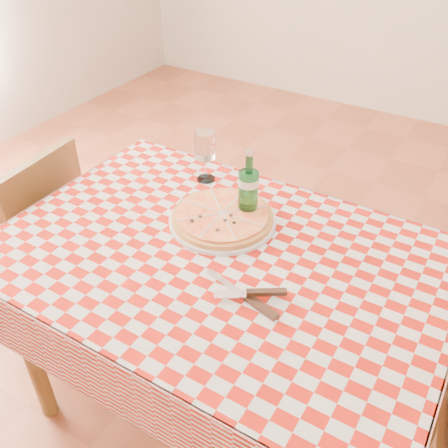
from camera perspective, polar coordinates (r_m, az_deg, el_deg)
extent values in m
plane|color=#984C31|center=(2.01, -0.43, -20.24)|extent=(6.00, 6.00, 0.00)
cube|color=brown|center=(1.45, -0.56, -4.24)|extent=(1.20, 0.80, 0.04)
cylinder|color=brown|center=(1.84, -21.39, -13.07)|extent=(0.06, 0.06, 0.71)
cylinder|color=brown|center=(2.15, -7.98, -1.86)|extent=(0.06, 0.06, 0.71)
cylinder|color=brown|center=(1.84, 20.36, -12.66)|extent=(0.06, 0.06, 0.71)
cube|color=#9F1309|center=(1.44, -0.56, -3.51)|extent=(1.30, 0.90, 0.01)
cylinder|color=brown|center=(1.82, 22.64, -20.63)|extent=(0.04, 0.04, 0.45)
cube|color=brown|center=(2.19, -21.65, -2.04)|extent=(0.41, 0.41, 0.04)
cylinder|color=brown|center=(2.31, -14.93, -5.08)|extent=(0.03, 0.03, 0.39)
cylinder|color=brown|center=(2.50, -20.67, -2.73)|extent=(0.03, 0.03, 0.39)
cylinder|color=brown|center=(2.15, -20.31, -10.06)|extent=(0.03, 0.03, 0.39)
cube|color=brown|center=(1.96, -19.60, 1.67)|extent=(0.07, 0.38, 0.41)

